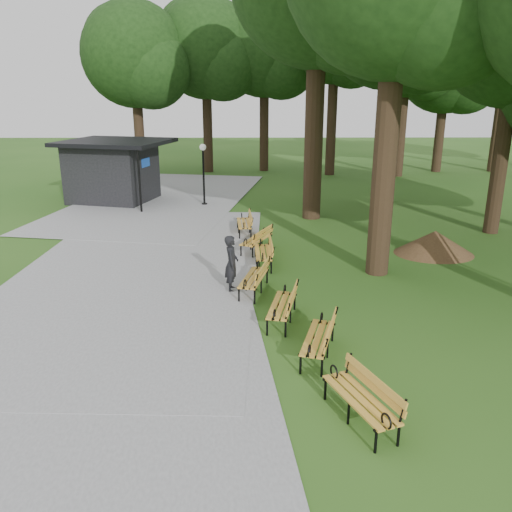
{
  "coord_description": "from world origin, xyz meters",
  "views": [
    {
      "loc": [
        -0.19,
        -13.11,
        5.61
      ],
      "look_at": [
        -0.07,
        0.89,
        1.1
      ],
      "focal_mm": 36.73,
      "sensor_mm": 36.0,
      "label": 1
    }
  ],
  "objects_px": {
    "bench_6": "(244,223)",
    "lawn_tree_4": "(392,16)",
    "bench_1": "(318,338)",
    "bench_3": "(254,278)",
    "person": "(231,264)",
    "lamp_post": "(203,161)",
    "bench_5": "(256,240)",
    "bench_2": "(282,306)",
    "bench_4": "(263,253)",
    "bench_0": "(360,399)",
    "kiosk": "(112,171)",
    "dirt_mound": "(435,242)"
  },
  "relations": [
    {
      "from": "bench_6",
      "to": "lawn_tree_4",
      "type": "height_order",
      "value": "lawn_tree_4"
    },
    {
      "from": "lamp_post",
      "to": "dirt_mound",
      "type": "distance_m",
      "value": 12.12
    },
    {
      "from": "lamp_post",
      "to": "bench_4",
      "type": "bearing_deg",
      "value": -73.71
    },
    {
      "from": "bench_0",
      "to": "lawn_tree_4",
      "type": "bearing_deg",
      "value": 144.23
    },
    {
      "from": "bench_0",
      "to": "bench_5",
      "type": "distance_m",
      "value": 10.22
    },
    {
      "from": "bench_5",
      "to": "person",
      "type": "bearing_deg",
      "value": 13.32
    },
    {
      "from": "person",
      "to": "bench_1",
      "type": "bearing_deg",
      "value": -153.18
    },
    {
      "from": "dirt_mound",
      "to": "bench_1",
      "type": "xyz_separation_m",
      "value": [
        -5.02,
        -7.4,
        0.02
      ]
    },
    {
      "from": "bench_0",
      "to": "bench_4",
      "type": "bearing_deg",
      "value": 168.41
    },
    {
      "from": "bench_1",
      "to": "lawn_tree_4",
      "type": "bearing_deg",
      "value": 178.25
    },
    {
      "from": "kiosk",
      "to": "lamp_post",
      "type": "xyz_separation_m",
      "value": [
        4.77,
        -1.11,
        0.63
      ]
    },
    {
      "from": "kiosk",
      "to": "bench_0",
      "type": "height_order",
      "value": "kiosk"
    },
    {
      "from": "lamp_post",
      "to": "bench_5",
      "type": "bearing_deg",
      "value": -72.06
    },
    {
      "from": "person",
      "to": "bench_2",
      "type": "xyz_separation_m",
      "value": [
        1.32,
        -2.14,
        -0.39
      ]
    },
    {
      "from": "bench_5",
      "to": "lawn_tree_4",
      "type": "xyz_separation_m",
      "value": [
        6.27,
        7.97,
        8.28
      ]
    },
    {
      "from": "lawn_tree_4",
      "to": "dirt_mound",
      "type": "bearing_deg",
      "value": -89.93
    },
    {
      "from": "dirt_mound",
      "to": "bench_0",
      "type": "distance_m",
      "value": 10.75
    },
    {
      "from": "bench_3",
      "to": "lamp_post",
      "type": "bearing_deg",
      "value": -154.87
    },
    {
      "from": "bench_6",
      "to": "bench_3",
      "type": "bearing_deg",
      "value": -0.66
    },
    {
      "from": "kiosk",
      "to": "bench_6",
      "type": "relative_size",
      "value": 2.62
    },
    {
      "from": "bench_1",
      "to": "bench_5",
      "type": "height_order",
      "value": "same"
    },
    {
      "from": "person",
      "to": "bench_5",
      "type": "relative_size",
      "value": 0.87
    },
    {
      "from": "lamp_post",
      "to": "lawn_tree_4",
      "type": "distance_m",
      "value": 10.96
    },
    {
      "from": "bench_0",
      "to": "bench_6",
      "type": "xyz_separation_m",
      "value": [
        -2.18,
        12.44,
        0.0
      ]
    },
    {
      "from": "person",
      "to": "lamp_post",
      "type": "height_order",
      "value": "lamp_post"
    },
    {
      "from": "person",
      "to": "bench_6",
      "type": "xyz_separation_m",
      "value": [
        0.28,
        6.18,
        -0.39
      ]
    },
    {
      "from": "kiosk",
      "to": "bench_4",
      "type": "xyz_separation_m",
      "value": [
        7.51,
        -10.46,
        -1.12
      ]
    },
    {
      "from": "bench_2",
      "to": "bench_6",
      "type": "height_order",
      "value": "same"
    },
    {
      "from": "person",
      "to": "bench_3",
      "type": "bearing_deg",
      "value": -103.77
    },
    {
      "from": "bench_2",
      "to": "lawn_tree_4",
      "type": "distance_m",
      "value": 17.17
    },
    {
      "from": "kiosk",
      "to": "bench_6",
      "type": "bearing_deg",
      "value": -28.94
    },
    {
      "from": "bench_2",
      "to": "bench_5",
      "type": "height_order",
      "value": "same"
    },
    {
      "from": "dirt_mound",
      "to": "bench_2",
      "type": "bearing_deg",
      "value": -135.47
    },
    {
      "from": "bench_2",
      "to": "bench_1",
      "type": "bearing_deg",
      "value": 32.93
    },
    {
      "from": "bench_6",
      "to": "bench_5",
      "type": "bearing_deg",
      "value": 7.35
    },
    {
      "from": "bench_2",
      "to": "bench_4",
      "type": "distance_m",
      "value": 4.42
    },
    {
      "from": "dirt_mound",
      "to": "lawn_tree_4",
      "type": "distance_m",
      "value": 11.75
    },
    {
      "from": "bench_2",
      "to": "lamp_post",
      "type": "bearing_deg",
      "value": -155.26
    },
    {
      "from": "person",
      "to": "bench_4",
      "type": "bearing_deg",
      "value": -23.1
    },
    {
      "from": "bench_2",
      "to": "bench_5",
      "type": "bearing_deg",
      "value": -162.42
    },
    {
      "from": "person",
      "to": "bench_0",
      "type": "height_order",
      "value": "person"
    },
    {
      "from": "lamp_post",
      "to": "lawn_tree_4",
      "type": "bearing_deg",
      "value": 1.13
    },
    {
      "from": "bench_1",
      "to": "bench_3",
      "type": "relative_size",
      "value": 1.0
    },
    {
      "from": "lawn_tree_4",
      "to": "bench_5",
      "type": "bearing_deg",
      "value": -128.2
    },
    {
      "from": "kiosk",
      "to": "lamp_post",
      "type": "height_order",
      "value": "kiosk"
    },
    {
      "from": "bench_1",
      "to": "bench_5",
      "type": "distance_m",
      "value": 7.84
    },
    {
      "from": "person",
      "to": "bench_6",
      "type": "height_order",
      "value": "person"
    },
    {
      "from": "dirt_mound",
      "to": "bench_4",
      "type": "distance_m",
      "value": 6.19
    },
    {
      "from": "bench_1",
      "to": "lawn_tree_4",
      "type": "relative_size",
      "value": 0.16
    },
    {
      "from": "bench_5",
      "to": "bench_2",
      "type": "bearing_deg",
      "value": 29.93
    }
  ]
}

